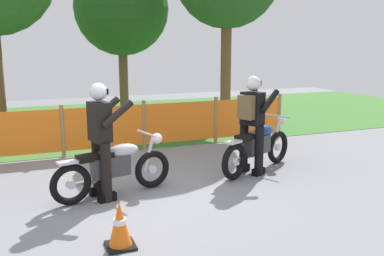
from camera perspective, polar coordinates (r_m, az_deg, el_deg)
name	(u,v)px	position (r m, az deg, el deg)	size (l,w,h in m)	color
ground	(139,198)	(6.46, -7.02, -9.21)	(24.00, 24.00, 0.02)	gray
grass_verge	(83,122)	(12.57, -14.30, 0.74)	(24.00, 7.35, 0.01)	#427A33
barrier_fence	(105,128)	(8.90, -11.48, 0.06)	(8.31, 0.08, 1.05)	#997547
tree_near_left	(121,8)	(13.92, -9.33, 15.38)	(2.92, 2.92, 4.73)	brown
motorcycle_lead	(114,167)	(6.46, -10.26, -5.15)	(1.86, 0.67, 0.90)	black
motorcycle_trailing	(258,146)	(7.66, 8.74, -2.34)	(1.81, 1.00, 0.93)	black
rider_lead	(101,137)	(6.27, -11.93, -1.16)	(0.65, 0.64, 1.69)	black
rider_trailing	(252,119)	(7.38, 7.94, 1.13)	(0.78, 0.70, 1.69)	black
traffic_cone	(120,225)	(4.94, -9.54, -12.57)	(0.32, 0.32, 0.53)	black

